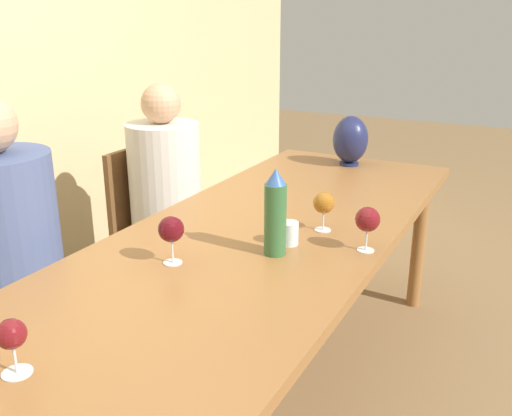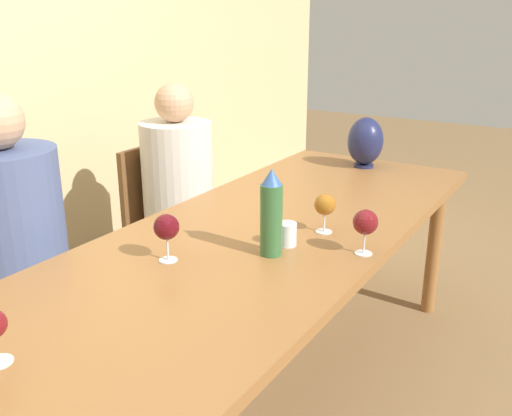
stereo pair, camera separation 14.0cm
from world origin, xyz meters
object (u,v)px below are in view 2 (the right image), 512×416
(wine_glass_4, at_px, (166,228))
(wine_glass_3, at_px, (365,223))
(chair_near, at_px, (11,297))
(chair_far, at_px, (170,223))
(wine_glass_1, at_px, (325,205))
(vase, at_px, (365,142))
(person_near, at_px, (17,256))
(water_tumbler, at_px, (287,234))
(person_far, at_px, (181,196))
(water_bottle, at_px, (271,214))

(wine_glass_4, bearing_deg, wine_glass_3, -53.41)
(wine_glass_4, relative_size, chair_near, 0.18)
(chair_far, bearing_deg, wine_glass_1, -108.75)
(wine_glass_3, bearing_deg, vase, 21.53)
(chair_near, distance_m, chair_far, 0.96)
(chair_far, bearing_deg, vase, -53.74)
(chair_near, xyz_separation_m, person_near, (0.00, -0.08, 0.19))
(wine_glass_3, xyz_separation_m, chair_far, (0.46, 1.24, -0.39))
(wine_glass_1, relative_size, chair_near, 0.17)
(wine_glass_4, distance_m, person_near, 0.68)
(vase, xyz_separation_m, wine_glass_4, (-1.45, 0.10, -0.02))
(vase, bearing_deg, person_near, 154.67)
(wine_glass_1, bearing_deg, wine_glass_4, 147.12)
(chair_far, bearing_deg, water_tumbler, -118.42)
(wine_glass_4, height_order, person_far, person_far)
(wine_glass_4, xyz_separation_m, person_far, (0.85, 0.64, -0.23))
(vase, relative_size, wine_glass_1, 1.76)
(wine_glass_3, distance_m, wine_glass_4, 0.64)
(wine_glass_3, height_order, person_far, person_far)
(wine_glass_3, xyz_separation_m, person_far, (0.46, 1.16, -0.23))
(water_tumbler, height_order, wine_glass_4, wine_glass_4)
(water_bottle, bearing_deg, chair_far, 57.26)
(water_bottle, relative_size, chair_far, 0.33)
(wine_glass_3, relative_size, wine_glass_4, 0.98)
(wine_glass_1, height_order, person_far, person_far)
(water_tumbler, bearing_deg, wine_glass_3, -75.01)
(wine_glass_3, relative_size, person_far, 0.13)
(wine_glass_1, height_order, chair_far, wine_glass_1)
(wine_glass_3, bearing_deg, wine_glass_4, 126.59)
(water_bottle, bearing_deg, wine_glass_3, -57.73)
(person_near, bearing_deg, wine_glass_4, -80.55)
(water_tumbler, relative_size, wine_glass_3, 0.52)
(vase, height_order, chair_near, vase)
(chair_near, bearing_deg, wine_glass_3, -68.40)
(chair_far, relative_size, person_near, 0.69)
(wine_glass_4, distance_m, chair_near, 0.83)
(water_bottle, xyz_separation_m, water_tumbler, (0.10, -0.01, -0.10))
(wine_glass_1, bearing_deg, chair_near, 120.02)
(wine_glass_3, bearing_deg, wine_glass_1, 60.61)
(wine_glass_1, xyz_separation_m, wine_glass_3, (-0.11, -0.20, 0.01))
(chair_far, xyz_separation_m, person_far, (-0.00, -0.08, 0.16))
(wine_glass_4, xyz_separation_m, chair_near, (-0.11, 0.72, -0.40))
(wine_glass_4, distance_m, person_far, 1.09)
(water_bottle, xyz_separation_m, vase, (1.23, 0.16, -0.01))
(chair_near, bearing_deg, chair_far, 0.00)
(water_bottle, bearing_deg, person_near, 110.00)
(chair_far, xyz_separation_m, person_near, (-0.96, -0.08, 0.19))
(water_tumbler, relative_size, person_near, 0.06)
(vase, distance_m, chair_near, 1.81)
(chair_near, xyz_separation_m, chair_far, (0.96, 0.00, 0.00))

